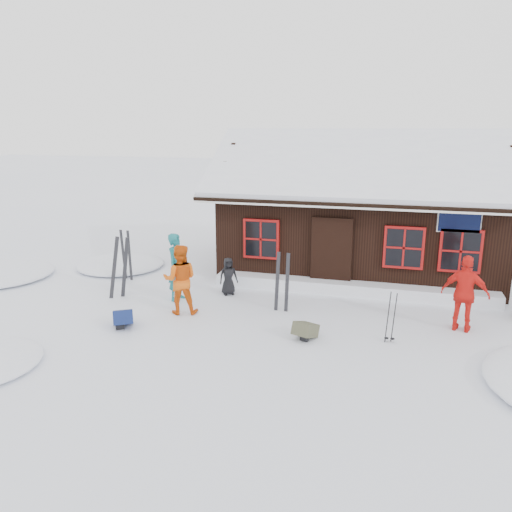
# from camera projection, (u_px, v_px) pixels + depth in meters

# --- Properties ---
(ground) EXTENTS (120.00, 120.00, 0.00)m
(ground) POSITION_uv_depth(u_px,v_px,m) (279.00, 318.00, 11.95)
(ground) COLOR white
(ground) RESTS_ON ground
(mountain_hut) EXTENTS (8.90, 6.09, 4.42)m
(mountain_hut) POSITION_uv_depth(u_px,v_px,m) (361.00, 220.00, 15.81)
(mountain_hut) COLOR black
(mountain_hut) RESTS_ON ground
(snow_drift) EXTENTS (7.60, 0.60, 0.35)m
(snow_drift) POSITION_uv_depth(u_px,v_px,m) (351.00, 288.00, 13.62)
(snow_drift) COLOR white
(snow_drift) RESTS_ON ground
(snow_mounds) EXTENTS (20.60, 13.20, 0.48)m
(snow_mounds) POSITION_uv_depth(u_px,v_px,m) (355.00, 299.00, 13.26)
(snow_mounds) COLOR white
(snow_mounds) RESTS_ON ground
(skier_teal) EXTENTS (0.52, 0.71, 1.79)m
(skier_teal) POSITION_uv_depth(u_px,v_px,m) (177.00, 267.00, 13.01)
(skier_teal) COLOR #16686D
(skier_teal) RESTS_ON ground
(skier_orange_left) EXTENTS (0.99, 0.87, 1.72)m
(skier_orange_left) POSITION_uv_depth(u_px,v_px,m) (180.00, 279.00, 12.07)
(skier_orange_left) COLOR #DF590F
(skier_orange_left) RESTS_ON ground
(skier_orange_right) EXTENTS (1.09, 0.66, 1.74)m
(skier_orange_right) POSITION_uv_depth(u_px,v_px,m) (465.00, 294.00, 10.99)
(skier_orange_right) COLOR red
(skier_orange_right) RESTS_ON ground
(skier_crouched) EXTENTS (0.60, 0.55, 1.03)m
(skier_crouched) POSITION_uv_depth(u_px,v_px,m) (228.00, 276.00, 13.51)
(skier_crouched) COLOR black
(skier_crouched) RESTS_ON ground
(ski_pair_left) EXTENTS (0.61, 0.27, 1.71)m
(ski_pair_left) POSITION_uv_depth(u_px,v_px,m) (120.00, 268.00, 13.20)
(ski_pair_left) COLOR black
(ski_pair_left) RESTS_ON ground
(ski_pair_mid) EXTENTS (0.40, 0.14, 1.55)m
(ski_pair_mid) POSITION_uv_depth(u_px,v_px,m) (126.00, 256.00, 14.83)
(ski_pair_mid) COLOR black
(ski_pair_mid) RESTS_ON ground
(ski_pair_right) EXTENTS (0.40, 0.09, 1.55)m
(ski_pair_right) POSITION_uv_depth(u_px,v_px,m) (282.00, 283.00, 12.22)
(ski_pair_right) COLOR black
(ski_pair_right) RESTS_ON ground
(ski_poles) EXTENTS (0.21, 0.10, 1.15)m
(ski_poles) POSITION_uv_depth(u_px,v_px,m) (391.00, 318.00, 10.48)
(ski_poles) COLOR black
(ski_poles) RESTS_ON ground
(backpack_blue) EXTENTS (0.67, 0.72, 0.31)m
(backpack_blue) POSITION_uv_depth(u_px,v_px,m) (123.00, 320.00, 11.38)
(backpack_blue) COLOR navy
(backpack_blue) RESTS_ON ground
(backpack_olive) EXTENTS (0.56, 0.63, 0.28)m
(backpack_olive) POSITION_uv_depth(u_px,v_px,m) (305.00, 333.00, 10.74)
(backpack_olive) COLOR #4A4B35
(backpack_olive) RESTS_ON ground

